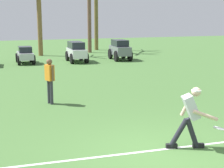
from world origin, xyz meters
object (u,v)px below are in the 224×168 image
Objects in this scene: frisbee_thrower at (190,114)px; parked_car_slot_b at (25,55)px; parked_car_slot_d at (120,49)px; palm_tree_right_of_centre at (96,11)px; frisbee_in_flight at (219,128)px; palm_tree_far_left at (39,14)px; parked_car_slot_c at (76,51)px; palm_tree_left_of_centre at (90,11)px; teammate_near_sideline at (50,77)px.

frisbee_thrower reaches higher than parked_car_slot_b.
parked_car_slot_d is 0.41× the size of palm_tree_right_of_centre.
palm_tree_far_left is at bearing 91.19° from frisbee_in_flight.
palm_tree_left_of_centre reaches higher than parked_car_slot_c.
palm_tree_right_of_centre is (5.58, 2.98, 0.27)m from palm_tree_far_left.
palm_tree_left_of_centre reaches higher than frisbee_in_flight.
frisbee_in_flight is 0.05× the size of palm_tree_far_left.
parked_car_slot_c is at bearing 83.99° from frisbee_thrower.
parked_car_slot_c is at bearing 179.39° from parked_car_slot_d.
palm_tree_left_of_centre is (6.56, 16.30, 2.48)m from teammate_near_sideline.
parked_car_slot_d is (6.98, 10.70, -0.20)m from teammate_near_sideline.
parked_car_slot_d is at bearing -3.85° from parked_car_slot_b.
teammate_near_sideline is 0.26× the size of palm_tree_right_of_centre.
parked_car_slot_c is at bearing 70.29° from teammate_near_sideline.
parked_car_slot_d is (4.30, 16.28, 0.22)m from frisbee_in_flight.
palm_tree_right_of_centre is at bearing 66.96° from teammate_near_sideline.
frisbee_thrower reaches higher than parked_car_slot_d.
parked_car_slot_c is (3.32, -0.40, 0.16)m from parked_car_slot_b.
parked_car_slot_d is at bearing -44.94° from palm_tree_far_left.
palm_tree_left_of_centre is 2.46m from palm_tree_right_of_centre.
frisbee_in_flight is 6.21m from teammate_near_sideline.
parked_car_slot_d is (4.81, 15.90, -0.05)m from frisbee_thrower.
palm_tree_left_of_centre is at bearing 11.48° from palm_tree_far_left.
frisbee_thrower is at bearing -84.27° from parked_car_slot_b.
parked_car_slot_b is 3.34m from parked_car_slot_c.
palm_tree_left_of_centre is at bearing 40.60° from parked_car_slot_b.
parked_car_slot_c is 1.01× the size of parked_car_slot_d.
palm_tree_right_of_centre is at bearing 77.89° from frisbee_in_flight.
palm_tree_left_of_centre is at bearing 94.30° from parked_car_slot_d.
parked_car_slot_d is 0.43× the size of palm_tree_left_of_centre.
frisbee_thrower is 24.42m from palm_tree_right_of_centre.
palm_tree_left_of_centre reaches higher than parked_car_slot_b.
parked_car_slot_b is at bearing -135.09° from palm_tree_right_of_centre.
frisbee_in_flight is 0.05× the size of palm_tree_right_of_centre.
palm_tree_far_left reaches higher than frisbee_thrower.
parked_car_slot_c is at bearing -6.88° from parked_car_slot_b.
parked_car_slot_d is (6.45, -0.43, 0.18)m from parked_car_slot_b.
palm_tree_far_left is at bearing 68.21° from parked_car_slot_b.
frisbee_in_flight is 0.11× the size of parked_car_slot_c.
palm_tree_far_left is (-4.73, 4.72, 2.45)m from parked_car_slot_d.
teammate_near_sideline reaches higher than frisbee_thrower.
frisbee_in_flight is at bearing -64.35° from teammate_near_sideline.
teammate_near_sideline reaches higher than parked_car_slot_c.
frisbee_in_flight is 0.11× the size of parked_car_slot_d.
palm_tree_right_of_centre reaches higher than palm_tree_far_left.
teammate_near_sideline reaches higher than parked_car_slot_b.
palm_tree_right_of_centre is at bearing 58.94° from palm_tree_left_of_centre.
frisbee_thrower is 16.02m from parked_car_slot_c.
parked_car_slot_b is at bearing 87.28° from teammate_near_sideline.
teammate_near_sideline is 11.40m from parked_car_slot_c.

